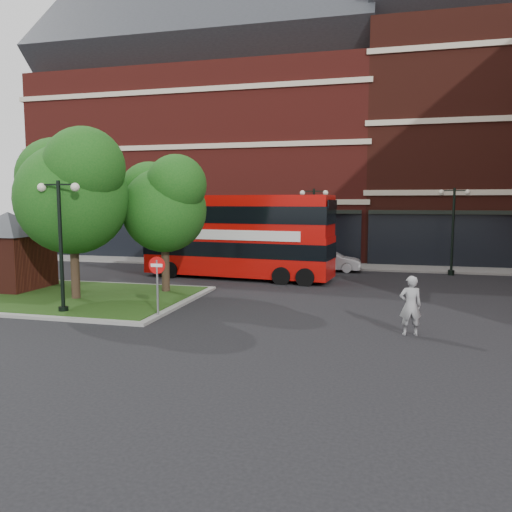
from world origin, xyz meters
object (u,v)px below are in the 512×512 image
(bus, at_px, (237,231))
(car_silver, at_px, (280,255))
(woman, at_px, (410,305))
(car_white, at_px, (329,261))

(bus, height_order, car_silver, bus)
(woman, xyz_separation_m, car_silver, (-7.33, 15.40, -0.20))
(car_silver, bearing_deg, woman, -149.68)
(car_white, bearing_deg, car_silver, 69.83)
(bus, height_order, car_white, bus)
(bus, bearing_deg, car_silver, 82.61)
(bus, relative_size, woman, 5.59)
(bus, relative_size, car_silver, 2.41)
(woman, height_order, car_silver, woman)
(woman, relative_size, car_white, 0.50)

